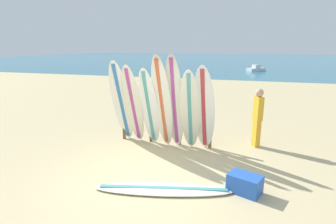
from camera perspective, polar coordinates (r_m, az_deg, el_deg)
ground_plane at (r=5.81m, az=-5.29°, el=-14.33°), size 120.00×120.00×0.00m
ocean_water at (r=62.81m, az=15.53°, el=10.83°), size 120.00×80.00×0.01m
surfboard_rack at (r=7.63m, az=-0.66°, el=-1.79°), size 2.70×0.09×1.10m
surfboard_leaning_far_left at (r=7.59m, az=-9.82°, el=2.00°), size 0.64×1.11×2.41m
surfboard_leaning_left at (r=7.42m, az=-7.38°, el=1.40°), size 0.56×1.02×2.31m
surfboard_leaning_center_left at (r=7.34m, az=-4.01°, el=0.98°), size 0.61×0.76×2.22m
surfboard_leaning_center at (r=7.11m, az=-1.25°, el=2.03°), size 0.67×0.77×2.56m
surfboard_leaning_center_right at (r=7.07m, az=1.40°, el=2.00°), size 0.56×0.66×2.57m
surfboard_leaning_right at (r=6.95m, az=4.68°, el=0.23°), size 0.55×0.79×2.21m
surfboard_leaning_far_right at (r=7.01m, az=7.64°, el=0.66°), size 0.65×0.65×2.30m
surfboard_lying_on_sand at (r=5.41m, az=-1.04°, el=-16.08°), size 2.74×1.14×0.08m
beachgoer_standing at (r=7.72m, az=18.52°, el=-0.67°), size 0.28×0.31×1.63m
small_boat_offshore at (r=32.04m, az=18.21°, el=8.70°), size 2.12×2.03×0.71m
cooler_box at (r=5.50m, az=15.99°, el=-14.44°), size 0.70×0.59×0.36m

